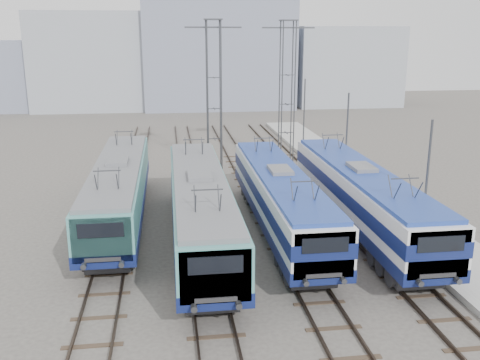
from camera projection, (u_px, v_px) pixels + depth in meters
name	position (u px, v px, depth m)	size (l,w,h in m)	color
ground	(258.00, 285.00, 23.96)	(160.00, 160.00, 0.00)	#514C47
platform	(400.00, 215.00, 32.88)	(4.00, 70.00, 0.30)	#9E9E99
locomotive_far_left	(119.00, 188.00, 31.12)	(2.84, 17.91, 3.37)	#101A50
locomotive_center_left	(200.00, 205.00, 27.77)	(2.90, 18.32, 3.45)	#101A50
locomotive_center_right	(280.00, 196.00, 29.52)	(2.78, 17.55, 3.30)	#101A50
locomotive_far_right	(361.00, 194.00, 29.68)	(2.86, 18.10, 3.40)	#101A50
catenary_tower_west	(214.00, 88.00, 43.24)	(4.50, 1.20, 12.00)	#3F4247
catenary_tower_east	(287.00, 85.00, 45.98)	(4.50, 1.20, 12.00)	#3F4247
mast_front	(426.00, 191.00, 26.05)	(0.12, 0.12, 7.00)	#3F4247
mast_mid	(346.00, 143.00, 37.52)	(0.12, 0.12, 7.00)	#3F4247
mast_rear	(304.00, 117.00, 49.00)	(0.12, 0.12, 7.00)	#3F4247
building_west	(97.00, 61.00, 79.58)	(18.00, 12.00, 14.00)	#989FAA
building_center	(217.00, 47.00, 81.37)	(22.00, 14.00, 18.00)	gray
building_east	(343.00, 66.00, 84.73)	(16.00, 12.00, 12.00)	#989FAA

